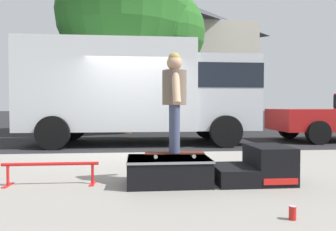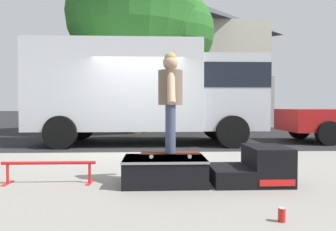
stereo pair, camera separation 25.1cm
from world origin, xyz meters
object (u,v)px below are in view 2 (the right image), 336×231
Objects in this scene: grind_rail at (49,167)px; box_truck at (149,89)px; soda_can at (282,215)px; skater_kid at (170,94)px; kicker_ramp at (255,168)px; street_tree_main at (142,20)px; skateboard at (170,153)px; skate_box at (164,170)px.

grind_rail is 5.79m from box_truck.
grind_rail is at bearing 149.51° from soda_can.
skater_kid is at bearing 123.30° from soda_can.
box_truck is at bearing 105.31° from kicker_ramp.
skater_kid is 0.17× the size of street_tree_main.
grind_rail is at bearing 176.75° from skater_kid.
kicker_ramp reaches higher than skateboard.
skateboard is at bearing -86.07° from box_truck.
skater_kid is 9.83m from street_tree_main.
box_truck is at bearing 93.12° from skate_box.
skate_box is 0.14× the size of street_tree_main.
skateboard is at bearing 179.78° from kicker_ramp.
street_tree_main reaches higher than skater_kid.
street_tree_main is (-0.65, 9.17, 4.49)m from skate_box.
kicker_ramp is at bearing -2.00° from grind_rail.
skate_box is at bearing 179.98° from kicker_ramp.
kicker_ramp is at bearing -0.02° from skate_box.
kicker_ramp is 10.37m from street_tree_main.
box_truck is (-0.30, 5.58, 1.39)m from skate_box.
box_truck is (-1.31, 6.99, 1.52)m from soda_can.
kicker_ramp is at bearing -0.22° from skater_kid.
box_truck reaches higher than skater_kid.
street_tree_main reaches higher than grind_rail.
grind_rail is 1.90m from skater_kid.
skate_box is 1.01m from skater_kid.
skateboard is (0.08, 0.00, 0.22)m from skate_box.
box_truck reaches higher than kicker_ramp.
skateboard is 0.10× the size of street_tree_main.
skate_box is 1.08× the size of kicker_ramp.
skate_box is at bearing -177.14° from skateboard.
kicker_ramp is 0.13× the size of street_tree_main.
skate_box is at bearing -85.97° from street_tree_main.
box_truck is at bearing 100.61° from soda_can.
soda_can is at bearing -79.39° from box_truck.
skate_box is 1.22m from kicker_ramp.
skate_box is 1.73m from soda_can.
skater_kid reaches higher than soda_can.
skate_box is 0.16× the size of box_truck.
soda_can is 0.02× the size of box_truck.
box_truck reaches higher than grind_rail.
skateboard is (-1.15, 0.00, 0.21)m from kicker_ramp.
skater_kid reaches higher than skateboard.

